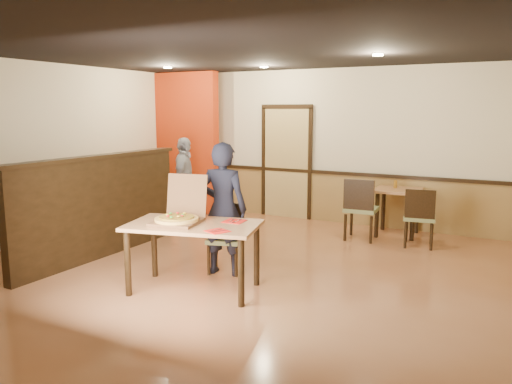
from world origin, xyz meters
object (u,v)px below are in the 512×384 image
side_chair_left (360,207)px  condiment (395,184)px  main_table (194,233)px  side_table (398,200)px  side_chair_right (420,215)px  passerby (184,180)px  pizza_box (179,217)px  diner_chair (227,235)px  diner (223,209)px

side_chair_left → condiment: (0.37, 0.70, 0.30)m
main_table → side_chair_left: size_ratio=1.64×
side_table → condiment: 0.27m
side_chair_right → condiment: (-0.53, 0.70, 0.35)m
main_table → side_chair_right: (1.94, 3.10, -0.18)m
main_table → passerby: passerby is taller
pizza_box → diner_chair: bearing=70.3°
side_table → pizza_box: pizza_box is taller
passerby → pizza_box: bearing=-167.9°
side_chair_right → condiment: bearing=-61.8°
passerby → diner_chair: bearing=-156.6°
side_chair_right → diner: bearing=42.0°
side_table → passerby: 3.80m
diner_chair → diner: (0.04, -0.14, 0.37)m
side_chair_right → passerby: bearing=-6.0°
diner_chair → diner: diner is taller
condiment → diner: bearing=-114.5°
side_table → passerby: bearing=-167.1°
main_table → passerby: (-2.22, 2.86, 0.10)m
side_chair_right → condiment: 0.94m
main_table → side_table: 4.00m
pizza_box → condiment: 4.15m
side_chair_left → main_table: bearing=67.8°
side_chair_right → pizza_box: 3.80m
main_table → passerby: size_ratio=1.04×
main_table → diner: bearing=77.0°
diner → passerby: diner is taller
side_table → passerby: passerby is taller
side_chair_left → condiment: side_chair_left is taller
main_table → diner_chair: diner_chair is taller
diner_chair → side_chair_left: side_chair_left is taller
side_table → pizza_box: 4.11m
diner → passerby: bearing=-55.8°
side_table → pizza_box: (-1.65, -3.75, 0.26)m
side_chair_left → diner: bearing=62.8°
side_chair_left → passerby: size_ratio=0.64×
diner → condiment: (1.42, 3.13, 0.00)m
condiment → side_chair_right: bearing=-52.6°
side_chair_right → condiment: condiment is taller
condiment → side_chair_left: bearing=-118.0°
pizza_box → side_chair_left: bearing=57.2°
side_chair_right → diner: 3.14m
main_table → diner: size_ratio=0.97×
main_table → condiment: (1.41, 3.79, 0.16)m
passerby → pizza_box: size_ratio=2.32×
diner_chair → passerby: 3.00m
side_chair_right → diner: diner is taller
diner_chair → pizza_box: (-0.12, -0.85, 0.38)m
diner_chair → side_table: (1.53, 2.91, 0.12)m
main_table → side_table: main_table is taller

